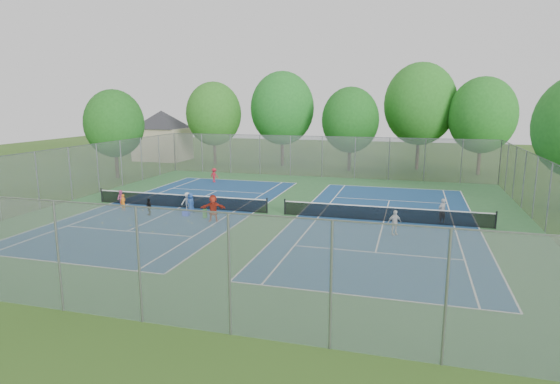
# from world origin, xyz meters

# --- Properties ---
(ground) EXTENTS (120.00, 120.00, 0.00)m
(ground) POSITION_xyz_m (0.00, 0.00, 0.00)
(ground) COLOR #32581B
(ground) RESTS_ON ground
(court_pad) EXTENTS (32.00, 32.00, 0.01)m
(court_pad) POSITION_xyz_m (0.00, 0.00, 0.01)
(court_pad) COLOR #316836
(court_pad) RESTS_ON ground
(court_left) EXTENTS (10.97, 23.77, 0.01)m
(court_left) POSITION_xyz_m (-7.00, 0.00, 0.02)
(court_left) COLOR navy
(court_left) RESTS_ON court_pad
(court_right) EXTENTS (10.97, 23.77, 0.01)m
(court_right) POSITION_xyz_m (7.00, 0.00, 0.02)
(court_right) COLOR navy
(court_right) RESTS_ON court_pad
(net_left) EXTENTS (12.87, 0.10, 0.91)m
(net_left) POSITION_xyz_m (-7.00, 0.00, 0.46)
(net_left) COLOR black
(net_left) RESTS_ON ground
(net_right) EXTENTS (12.87, 0.10, 0.91)m
(net_right) POSITION_xyz_m (7.00, 0.00, 0.46)
(net_right) COLOR black
(net_right) RESTS_ON ground
(fence_north) EXTENTS (32.00, 0.10, 4.00)m
(fence_north) POSITION_xyz_m (0.00, 16.00, 2.00)
(fence_north) COLOR gray
(fence_north) RESTS_ON ground
(fence_south) EXTENTS (32.00, 0.10, 4.00)m
(fence_south) POSITION_xyz_m (0.00, -16.00, 2.00)
(fence_south) COLOR gray
(fence_south) RESTS_ON ground
(fence_west) EXTENTS (0.10, 32.00, 4.00)m
(fence_west) POSITION_xyz_m (-16.00, 0.00, 2.00)
(fence_west) COLOR gray
(fence_west) RESTS_ON ground
(fence_east) EXTENTS (0.10, 32.00, 4.00)m
(fence_east) POSITION_xyz_m (16.00, 0.00, 2.00)
(fence_east) COLOR gray
(fence_east) RESTS_ON ground
(house) EXTENTS (11.03, 11.03, 7.30)m
(house) POSITION_xyz_m (-22.00, 24.00, 4.21)
(house) COLOR #B7A88C
(house) RESTS_ON ground
(tree_nw) EXTENTS (6.40, 6.40, 9.58)m
(tree_nw) POSITION_xyz_m (-14.00, 22.00, 5.89)
(tree_nw) COLOR #443326
(tree_nw) RESTS_ON ground
(tree_nl) EXTENTS (7.20, 7.20, 10.69)m
(tree_nl) POSITION_xyz_m (-6.00, 23.00, 6.54)
(tree_nl) COLOR #443326
(tree_nl) RESTS_ON ground
(tree_nc) EXTENTS (6.00, 6.00, 8.85)m
(tree_nc) POSITION_xyz_m (2.00, 21.00, 5.39)
(tree_nc) COLOR #443326
(tree_nc) RESTS_ON ground
(tree_nr) EXTENTS (7.60, 7.60, 11.42)m
(tree_nr) POSITION_xyz_m (9.00, 24.00, 7.04)
(tree_nr) COLOR #443326
(tree_nr) RESTS_ON ground
(tree_ne) EXTENTS (6.60, 6.60, 9.77)m
(tree_ne) POSITION_xyz_m (15.00, 22.00, 5.97)
(tree_ne) COLOR #443326
(tree_ne) RESTS_ON ground
(tree_side_w) EXTENTS (5.60, 5.60, 8.47)m
(tree_side_w) POSITION_xyz_m (-19.00, 10.00, 5.24)
(tree_side_w) COLOR #443326
(tree_side_w) RESTS_ON ground
(ball_crate) EXTENTS (0.46, 0.46, 0.34)m
(ball_crate) POSITION_xyz_m (-5.49, -2.06, 0.17)
(ball_crate) COLOR blue
(ball_crate) RESTS_ON ground
(ball_hopper) EXTENTS (0.38, 0.38, 0.56)m
(ball_hopper) POSITION_xyz_m (-4.06, -2.26, 0.28)
(ball_hopper) COLOR #238326
(ball_hopper) RESTS_ON ground
(student_a) EXTENTS (0.44, 0.32, 1.14)m
(student_a) POSITION_xyz_m (-10.27, -1.92, 0.57)
(student_a) COLOR orange
(student_a) RESTS_ON ground
(student_b) EXTENTS (0.67, 0.58, 1.17)m
(student_b) POSITION_xyz_m (-11.19, -0.82, 0.59)
(student_b) COLOR #E45897
(student_b) RESTS_ON ground
(student_c) EXTENTS (0.93, 0.76, 1.26)m
(student_c) POSITION_xyz_m (-6.07, -0.70, 0.63)
(student_c) COLOR silver
(student_c) RESTS_ON ground
(student_d) EXTENTS (0.71, 0.59, 1.13)m
(student_d) POSITION_xyz_m (-7.87, -2.62, 0.57)
(student_d) COLOR black
(student_d) RESTS_ON ground
(student_e) EXTENTS (0.75, 0.63, 1.32)m
(student_e) POSITION_xyz_m (-5.64, -1.06, 0.66)
(student_e) COLOR #264B8D
(student_e) RESTS_ON ground
(student_f) EXTENTS (1.64, 0.92, 1.69)m
(student_f) POSITION_xyz_m (-3.19, -2.92, 0.84)
(student_f) COLOR #9D2616
(student_f) RESTS_ON ground
(child_far_baseline) EXTENTS (0.95, 0.71, 1.31)m
(child_far_baseline) POSITION_xyz_m (-8.93, 10.29, 0.66)
(child_far_baseline) COLOR red
(child_far_baseline) RESTS_ON ground
(instructor) EXTENTS (0.66, 0.65, 1.54)m
(instructor) POSITION_xyz_m (10.42, 0.52, 0.77)
(instructor) COLOR #9B9B9E
(instructor) RESTS_ON ground
(teen_court_b) EXTENTS (0.89, 0.72, 1.42)m
(teen_court_b) POSITION_xyz_m (7.74, -2.91, 0.71)
(teen_court_b) COLOR silver
(teen_court_b) RESTS_ON ground
(tennis_ball_0) EXTENTS (0.07, 0.07, 0.07)m
(tennis_ball_0) POSITION_xyz_m (-5.67, -4.33, 0.03)
(tennis_ball_0) COLOR #BAD531
(tennis_ball_0) RESTS_ON ground
(tennis_ball_1) EXTENTS (0.07, 0.07, 0.07)m
(tennis_ball_1) POSITION_xyz_m (-4.17, -3.88, 0.03)
(tennis_ball_1) COLOR #A8C12D
(tennis_ball_1) RESTS_ON ground
(tennis_ball_2) EXTENTS (0.07, 0.07, 0.07)m
(tennis_ball_2) POSITION_xyz_m (-9.46, -5.32, 0.03)
(tennis_ball_2) COLOR yellow
(tennis_ball_2) RESTS_ON ground
(tennis_ball_3) EXTENTS (0.07, 0.07, 0.07)m
(tennis_ball_3) POSITION_xyz_m (-8.95, -1.68, 0.03)
(tennis_ball_3) COLOR gold
(tennis_ball_3) RESTS_ON ground
(tennis_ball_4) EXTENTS (0.07, 0.07, 0.07)m
(tennis_ball_4) POSITION_xyz_m (-4.64, -3.46, 0.03)
(tennis_ball_4) COLOR #C4EC37
(tennis_ball_4) RESTS_ON ground
(tennis_ball_5) EXTENTS (0.07, 0.07, 0.07)m
(tennis_ball_5) POSITION_xyz_m (-5.48, -6.19, 0.03)
(tennis_ball_5) COLOR #D4E635
(tennis_ball_5) RESTS_ON ground
(tennis_ball_6) EXTENTS (0.07, 0.07, 0.07)m
(tennis_ball_6) POSITION_xyz_m (-8.49, -4.00, 0.03)
(tennis_ball_6) COLOR #D5EF37
(tennis_ball_6) RESTS_ON ground
(tennis_ball_7) EXTENTS (0.07, 0.07, 0.07)m
(tennis_ball_7) POSITION_xyz_m (-7.51, -5.32, 0.03)
(tennis_ball_7) COLOR #D8F338
(tennis_ball_7) RESTS_ON ground
(tennis_ball_8) EXTENTS (0.07, 0.07, 0.07)m
(tennis_ball_8) POSITION_xyz_m (-3.86, -6.18, 0.03)
(tennis_ball_8) COLOR #B2CD2F
(tennis_ball_8) RESTS_ON ground
(tennis_ball_9) EXTENTS (0.07, 0.07, 0.07)m
(tennis_ball_9) POSITION_xyz_m (-9.63, -1.36, 0.03)
(tennis_ball_9) COLOR #D2E535
(tennis_ball_9) RESTS_ON ground
(tennis_ball_10) EXTENTS (0.07, 0.07, 0.07)m
(tennis_ball_10) POSITION_xyz_m (-8.98, -4.28, 0.03)
(tennis_ball_10) COLOR #D7EF37
(tennis_ball_10) RESTS_ON ground
(tennis_ball_11) EXTENTS (0.07, 0.07, 0.07)m
(tennis_ball_11) POSITION_xyz_m (-2.64, -4.25, 0.03)
(tennis_ball_11) COLOR #B0D732
(tennis_ball_11) RESTS_ON ground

